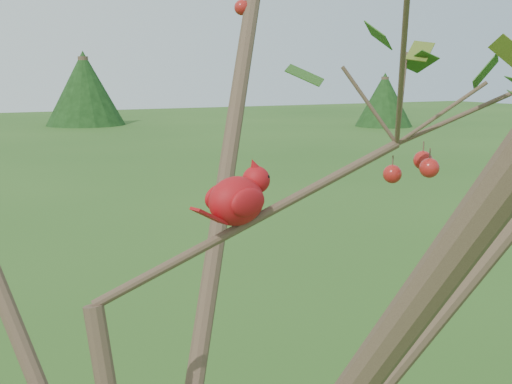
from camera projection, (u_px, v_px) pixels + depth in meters
crabapple_tree at (157, 217)px, 0.98m from camera, size 2.35×2.05×2.95m
cardinal at (239, 198)px, 1.16m from camera, size 0.18×0.12×0.13m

